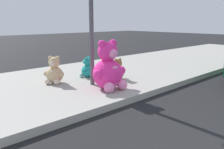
{
  "coord_description": "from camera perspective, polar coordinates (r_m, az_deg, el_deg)",
  "views": [
    {
      "loc": [
        -2.71,
        -0.28,
        1.75
      ],
      "look_at": [
        0.94,
        3.6,
        0.55
      ],
      "focal_mm": 38.25,
      "sensor_mm": 36.0,
      "label": 1
    }
  ],
  "objects": [
    {
      "name": "plush_tan",
      "position": [
        6.4,
        -13.64,
        0.5
      ],
      "size": [
        0.52,
        0.51,
        0.72
      ],
      "color": "tan",
      "rests_on": "sidewalk"
    },
    {
      "name": "plush_teal",
      "position": [
        6.96,
        -5.97,
        1.35
      ],
      "size": [
        0.41,
        0.43,
        0.6
      ],
      "color": "teal",
      "rests_on": "sidewalk"
    },
    {
      "name": "plush_pink_large",
      "position": [
        5.66,
        -0.82,
        1.18
      ],
      "size": [
        0.91,
        0.8,
        1.18
      ],
      "color": "#F22D93",
      "rests_on": "sidewalk"
    },
    {
      "name": "sidewalk",
      "position": [
        6.34,
        -16.34,
        -3.15
      ],
      "size": [
        28.0,
        4.4,
        0.15
      ],
      "primitive_type": "cube",
      "color": "#9E9B93",
      "rests_on": "ground_plane"
    },
    {
      "name": "plush_brown",
      "position": [
        6.72,
        1.3,
        0.95
      ],
      "size": [
        0.45,
        0.4,
        0.59
      ],
      "color": "olive",
      "rests_on": "sidewalk"
    },
    {
      "name": "sign_pole",
      "position": [
        5.97,
        -4.98,
        13.58
      ],
      "size": [
        0.56,
        0.11,
        3.2
      ],
      "color": "#4C4C51",
      "rests_on": "sidewalk"
    }
  ]
}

